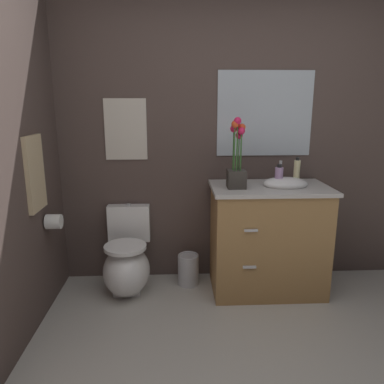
# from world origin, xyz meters

# --- Properties ---
(wall_back) EXTENTS (4.57, 0.05, 2.50)m
(wall_back) POSITION_xyz_m (0.20, 1.75, 1.25)
(wall_back) COLOR #4C3D38
(wall_back) RESTS_ON ground_plane
(toilet) EXTENTS (0.38, 0.59, 0.69)m
(toilet) POSITION_xyz_m (-0.90, 1.46, 0.24)
(toilet) COLOR white
(toilet) RESTS_ON ground_plane
(vanity_cabinet) EXTENTS (0.94, 0.56, 1.07)m
(vanity_cabinet) POSITION_xyz_m (0.27, 1.43, 0.46)
(vanity_cabinet) COLOR #9E7242
(vanity_cabinet) RESTS_ON ground_plane
(flower_vase) EXTENTS (0.14, 0.14, 0.54)m
(flower_vase) POSITION_xyz_m (-0.02, 1.38, 1.10)
(flower_vase) COLOR #38332D
(flower_vase) RESTS_ON vanity_cabinet
(soap_bottle) EXTENTS (0.05, 0.05, 0.21)m
(soap_bottle) POSITION_xyz_m (0.51, 1.53, 0.99)
(soap_bottle) COLOR beige
(soap_bottle) RESTS_ON vanity_cabinet
(lotion_bottle) EXTENTS (0.06, 0.06, 0.18)m
(lotion_bottle) POSITION_xyz_m (0.33, 1.43, 0.97)
(lotion_bottle) COLOR #B28CBF
(lotion_bottle) RESTS_ON vanity_cabinet
(trash_bin) EXTENTS (0.18, 0.18, 0.27)m
(trash_bin) POSITION_xyz_m (-0.39, 1.54, 0.14)
(trash_bin) COLOR #B7B7BC
(trash_bin) RESTS_ON ground_plane
(wall_poster) EXTENTS (0.35, 0.01, 0.50)m
(wall_poster) POSITION_xyz_m (-0.90, 1.72, 1.32)
(wall_poster) COLOR beige
(wall_mirror) EXTENTS (0.80, 0.01, 0.70)m
(wall_mirror) POSITION_xyz_m (0.26, 1.72, 1.45)
(wall_mirror) COLOR #B2BCC6
(hanging_towel) EXTENTS (0.03, 0.28, 0.52)m
(hanging_towel) POSITION_xyz_m (-1.45, 1.14, 1.07)
(hanging_towel) COLOR tan
(toilet_paper_roll) EXTENTS (0.11, 0.11, 0.11)m
(toilet_paper_roll) POSITION_xyz_m (-1.40, 1.26, 0.68)
(toilet_paper_roll) COLOR white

